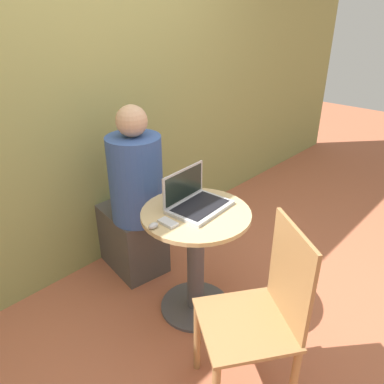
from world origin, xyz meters
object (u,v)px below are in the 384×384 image
laptop (195,200)px  person_seated (134,207)px  cell_phone (168,223)px  chair_empty (260,317)px

laptop → person_seated: person_seated is taller
laptop → cell_phone: (-0.24, -0.02, -0.03)m
cell_phone → person_seated: (0.21, 0.56, -0.20)m
chair_empty → person_seated: person_seated is taller
cell_phone → chair_empty: (-0.03, -0.62, -0.23)m
laptop → cell_phone: size_ratio=3.32×
chair_empty → cell_phone: bearing=87.3°
person_seated → cell_phone: bearing=-110.5°
laptop → cell_phone: 0.24m
cell_phone → chair_empty: size_ratio=0.12×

